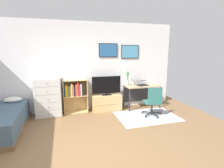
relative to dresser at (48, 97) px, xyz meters
The scene contains 13 objects.
ground_plane 2.41m from the dresser, 66.80° to the right, with size 7.20×7.20×0.00m, color brown.
wall_back_with_posters 1.26m from the dresser, 16.28° to the left, with size 6.12×0.09×2.70m.
area_rug 2.86m from the dresser, 17.32° to the right, with size 1.70×1.20×0.01m, color #B2B7BC.
dresser is the anchor object (origin of this frame).
bookshelf 0.74m from the dresser, ahead, with size 0.70×0.30×1.00m.
tv_stand 1.73m from the dresser, ahead, with size 0.91×0.41×0.49m.
television 1.72m from the dresser, ahead, with size 0.90×0.16×0.59m.
desk 2.88m from the dresser, ahead, with size 1.12×0.55×0.74m.
office_chair 2.98m from the dresser, 16.99° to the right, with size 0.58×0.58×0.86m.
laptop 2.90m from the dresser, ahead, with size 0.40×0.42×0.15m.
computer_mouse 3.16m from the dresser, ahead, with size 0.06×0.10×0.03m, color silver.
bamboo_vase 2.47m from the dresser, ahead, with size 0.09×0.10×0.45m.
wine_glass 2.55m from the dresser, ahead, with size 0.07×0.07×0.18m.
Camera 1 is at (-0.49, -2.85, 1.86)m, focal length 27.45 mm.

